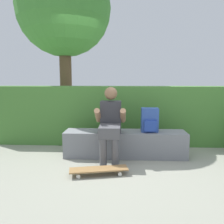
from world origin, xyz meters
name	(u,v)px	position (x,y,z in m)	size (l,w,h in m)	color
ground_plane	(125,161)	(0.00, 0.00, 0.00)	(24.00, 24.00, 0.00)	gray
bench_main	(125,144)	(0.00, 0.27, 0.22)	(2.05, 0.42, 0.43)	slate
person_skater	(110,122)	(-0.24, 0.06, 0.63)	(0.49, 0.62, 1.18)	#333338
skateboard_near_person	(99,170)	(-0.36, -0.53, 0.07)	(0.82, 0.36, 0.09)	olive
backpack_on_bench	(150,120)	(0.41, 0.26, 0.63)	(0.28, 0.23, 0.40)	#2D4C99
hedge_row	(133,115)	(0.16, 1.09, 0.58)	(5.60, 0.52, 1.17)	#427631
tree_behind_bench	(64,10)	(-1.38, 1.79, 2.84)	(2.10, 2.10, 3.92)	brown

